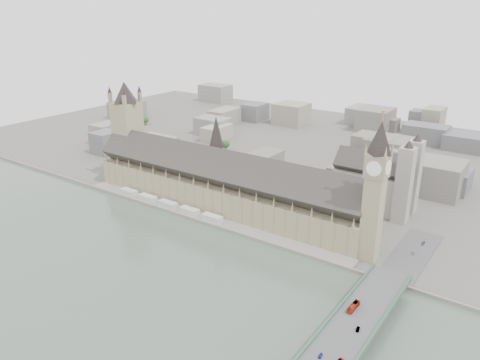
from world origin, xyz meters
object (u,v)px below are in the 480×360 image
Objects in this scene: elizabeth_tower at (376,183)px; car_blue at (320,356)px; palace_of_westminster at (222,184)px; westminster_abbey at (376,183)px; victoria_tower at (128,127)px; car_silver at (358,329)px; westminster_bridge at (346,340)px; red_bus_north at (353,307)px; car_approach at (423,243)px.

car_blue is (20.60, -119.81, -47.21)m from elizabeth_tower.
westminster_abbey is (110.92, 75.30, 2.38)m from palace_of_westminster.
victoria_tower is at bearing -163.50° from westminster_abbey.
car_blue is at bearing -80.24° from elizabeth_tower.
car_silver is (7.42, 28.99, 0.07)m from car_blue.
westminster_bridge is at bearing 73.31° from car_blue.
elizabeth_tower is 8.93× the size of red_bus_north.
victoria_tower is at bearing 158.22° from westminster_bridge.
elizabeth_tower reaches higher than car_blue.
red_bus_north is 3.26× the size of car_blue.
westminster_abbey is 85.63m from car_approach.
car_silver is (28.02, -90.82, -47.14)m from elizabeth_tower.
car_blue is at bearing -115.75° from car_silver.
victoria_tower is 293.76m from car_approach.
car_blue is (158.60, -131.51, -11.83)m from palace_of_westminster.
car_approach is (11.25, 100.12, -0.93)m from red_bus_north.
victoria_tower reaches higher than car_blue.
westminster_abbey is at bearing 34.17° from palace_of_westminster.
victoria_tower is (-260.00, 18.00, -2.88)m from elizabeth_tower.
red_bus_north is at bearing -99.38° from car_approach.
westminster_bridge is 120.86m from car_approach.
westminster_bridge is (284.00, -113.50, -50.08)m from victoria_tower.
elizabeth_tower is 29.13× the size of car_blue.
elizabeth_tower is 90.17m from red_bus_north.
westminster_bridge is at bearing -74.36° from westminster_abbey.
palace_of_westminster is at bearing -178.44° from car_approach.
westminster_abbey reaches higher than car_approach.
westminster_abbey is (232.92, 69.00, -30.12)m from victoria_tower.
victoria_tower is at bearing 145.10° from car_blue.
elizabeth_tower is at bearing -3.96° from victoria_tower.
car_blue is at bearing -96.81° from car_approach.
victoria_tower is at bearing 178.42° from car_approach.
victoria_tower reaches higher than car_silver.
car_silver reaches higher than car_blue.
car_blue is 29.92m from car_silver.
car_silver is at bearing 66.91° from car_blue.
elizabeth_tower is 96.91m from westminster_abbey.
car_blue is 0.72× the size of car_approach.
westminster_bridge is at bearing -73.99° from red_bus_north.
palace_of_westminster reaches higher than westminster_bridge.
westminster_abbey is at bearing 16.50° from victoria_tower.
westminster_bridge is at bearing -142.07° from car_silver.
car_silver is at bearing -57.95° from red_bus_north.
red_bus_north is at bearing 108.19° from car_silver.
car_approach is (57.41, -61.95, -14.08)m from westminster_abbey.
palace_of_westminster is 51.44× the size of car_approach.
palace_of_westminster is at bearing -2.96° from victoria_tower.
westminster_bridge is 4.78× the size of westminster_abbey.
red_bus_north is (-4.92, 20.43, 6.80)m from westminster_bridge.
westminster_abbey is at bearing 95.82° from car_silver.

